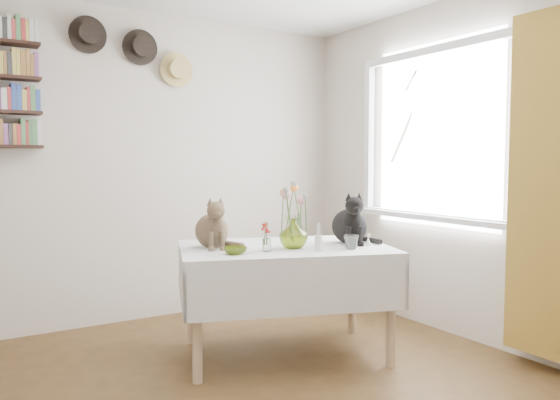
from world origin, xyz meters
TOP-DOWN VIEW (x-y plane):
  - room at (0.00, 0.00)m, footprint 4.08×4.58m
  - window at (1.97, 0.80)m, footprint 0.12×1.52m
  - curtain at (1.90, -0.12)m, footprint 0.12×0.38m
  - dining_table at (0.69, 0.92)m, footprint 1.58×1.29m
  - tabby_cat at (0.26, 1.12)m, footprint 0.28×0.33m
  - black_cat at (1.14, 0.80)m, footprint 0.35×0.38m
  - flower_vase at (0.69, 0.82)m, footprint 0.26×0.26m
  - green_bowl at (0.27, 0.81)m, footprint 0.20×0.20m
  - drinking_glass at (0.99, 0.59)m, footprint 0.13×0.13m
  - candlestick at (0.76, 0.64)m, footprint 0.05×0.05m
  - berry_jar at (0.48, 0.79)m, footprint 0.05×0.05m
  - porcelain_figurine at (1.17, 0.64)m, footprint 0.04×0.04m
  - flower_bouquet at (0.69, 0.83)m, footprint 0.17×0.13m
  - wall_hats at (0.12, 2.19)m, footprint 0.98×0.09m

SIDE VIEW (x-z plane):
  - dining_table at x=0.69m, z-range 0.19..0.92m
  - green_bowl at x=0.27m, z-range 0.73..0.78m
  - porcelain_figurine at x=1.17m, z-range 0.73..0.81m
  - drinking_glass at x=0.99m, z-range 0.73..0.82m
  - candlestick at x=0.76m, z-range 0.70..0.88m
  - berry_jar at x=0.48m, z-range 0.72..0.93m
  - flower_vase at x=0.69m, z-range 0.73..0.93m
  - tabby_cat at x=0.26m, z-range 0.73..1.07m
  - black_cat at x=1.14m, z-range 0.73..1.09m
  - flower_bouquet at x=0.69m, z-range 0.88..1.27m
  - curtain at x=1.90m, z-range 0.10..2.20m
  - room at x=0.00m, z-range -0.04..2.54m
  - window at x=1.97m, z-range 0.74..2.06m
  - wall_hats at x=0.12m, z-range 1.93..2.41m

